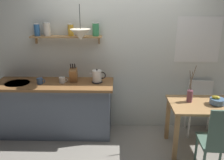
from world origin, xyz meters
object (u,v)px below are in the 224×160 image
object	(u,v)px
twig_vase	(190,95)
pendant_lamp	(81,34)
fruit_bowl	(217,101)
coffee_mug_spare	(62,80)
dining_chair_far	(200,104)
coffee_mug_by_sink	(40,81)
dining_table	(206,112)
knife_block	(74,75)
electric_kettle	(97,77)
dining_chair_near	(218,141)

from	to	relation	value
twig_vase	pendant_lamp	world-z (taller)	pendant_lamp
fruit_bowl	coffee_mug_spare	distance (m)	2.26
twig_vase	dining_chair_far	bearing A→B (deg)	53.43
fruit_bowl	pendant_lamp	xyz separation A→B (m)	(-1.90, 0.38, 0.85)
fruit_bowl	twig_vase	bearing A→B (deg)	166.26
dining_chair_far	coffee_mug_by_sink	bearing A→B (deg)	-176.44
twig_vase	coffee_mug_spare	distance (m)	1.90
pendant_lamp	coffee_mug_spare	bearing A→B (deg)	172.07
twig_vase	dining_table	bearing A→B (deg)	-15.99
dining_table	coffee_mug_by_sink	bearing A→B (deg)	171.94
knife_block	coffee_mug_by_sink	bearing A→B (deg)	-168.85
fruit_bowl	pendant_lamp	size ratio (longest dim) A/B	0.41
electric_kettle	knife_block	size ratio (longest dim) A/B	0.82
twig_vase	coffee_mug_by_sink	world-z (taller)	twig_vase
dining_table	fruit_bowl	world-z (taller)	fruit_bowl
coffee_mug_spare	fruit_bowl	bearing A→B (deg)	-10.71
dining_chair_far	electric_kettle	world-z (taller)	electric_kettle
dining_chair_far	fruit_bowl	xyz separation A→B (m)	(0.03, -0.52, 0.29)
fruit_bowl	electric_kettle	distance (m)	1.75
dining_chair_near	coffee_mug_by_sink	bearing A→B (deg)	157.80
electric_kettle	dining_chair_near	bearing A→B (deg)	-34.96
electric_kettle	dining_chair_far	bearing A→B (deg)	2.57
dining_chair_far	knife_block	world-z (taller)	knife_block
twig_vase	knife_block	size ratio (longest dim) A/B	1.76
pendant_lamp	dining_chair_far	bearing A→B (deg)	4.41
dining_chair_far	twig_vase	bearing A→B (deg)	-126.57
twig_vase	dining_chair_near	bearing A→B (deg)	-76.32
dining_table	coffee_mug_by_sink	distance (m)	2.47
electric_kettle	fruit_bowl	bearing A→B (deg)	-14.84
coffee_mug_spare	pendant_lamp	distance (m)	0.77
dining_chair_near	knife_block	bearing A→B (deg)	150.32
twig_vase	coffee_mug_spare	world-z (taller)	twig_vase
dining_chair_far	knife_block	bearing A→B (deg)	-178.34
electric_kettle	coffee_mug_by_sink	world-z (taller)	electric_kettle
coffee_mug_by_sink	knife_block	bearing A→B (deg)	11.15
dining_chair_near	twig_vase	xyz separation A→B (m)	(-0.17, 0.69, 0.29)
dining_table	twig_vase	bearing A→B (deg)	164.01
twig_vase	coffee_mug_spare	size ratio (longest dim) A/B	4.01
dining_chair_far	knife_block	xyz separation A→B (m)	(-2.02, -0.06, 0.51)
twig_vase	electric_kettle	distance (m)	1.39
dining_chair_near	electric_kettle	bearing A→B (deg)	145.04
dining_chair_far	fruit_bowl	size ratio (longest dim) A/B	4.27
fruit_bowl	electric_kettle	world-z (taller)	electric_kettle
dining_chair_near	dining_chair_far	bearing A→B (deg)	82.16
dining_chair_far	twig_vase	distance (m)	0.63
electric_kettle	coffee_mug_spare	size ratio (longest dim) A/B	1.87
dining_chair_near	coffee_mug_spare	bearing A→B (deg)	153.35
dining_chair_far	knife_block	size ratio (longest dim) A/B	2.88
knife_block	pendant_lamp	xyz separation A→B (m)	(0.15, -0.09, 0.63)
knife_block	coffee_mug_by_sink	world-z (taller)	knife_block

